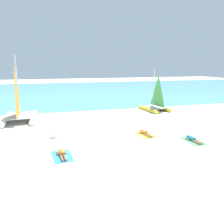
{
  "coord_description": "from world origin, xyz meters",
  "views": [
    {
      "loc": [
        -4.75,
        -12.42,
        5.35
      ],
      "look_at": [
        0.0,
        5.32,
        1.2
      ],
      "focal_mm": 33.93,
      "sensor_mm": 36.0,
      "label": 1
    }
  ],
  "objects_px": {
    "cooler_box": "(54,135)",
    "sunbather_middle": "(145,133)",
    "towel_middle": "(145,135)",
    "sunbather_right": "(193,139)",
    "towel_left": "(62,156)",
    "sunbather_left": "(62,154)",
    "towel_right": "(193,141)",
    "sailboat_yellow": "(155,105)",
    "sailboat_white": "(19,112)"
  },
  "relations": [
    {
      "from": "towel_left",
      "to": "towel_middle",
      "type": "height_order",
      "value": "same"
    },
    {
      "from": "towel_left",
      "to": "cooler_box",
      "type": "height_order",
      "value": "cooler_box"
    },
    {
      "from": "sunbather_middle",
      "to": "sunbather_right",
      "type": "xyz_separation_m",
      "value": [
        2.72,
        -2.18,
        0.0
      ]
    },
    {
      "from": "towel_left",
      "to": "sunbather_middle",
      "type": "height_order",
      "value": "sunbather_middle"
    },
    {
      "from": "towel_left",
      "to": "sunbather_middle",
      "type": "relative_size",
      "value": 1.21
    },
    {
      "from": "sailboat_yellow",
      "to": "sunbather_middle",
      "type": "height_order",
      "value": "sailboat_yellow"
    },
    {
      "from": "towel_middle",
      "to": "sunbather_right",
      "type": "bearing_deg",
      "value": -37.99
    },
    {
      "from": "sailboat_yellow",
      "to": "towel_left",
      "type": "xyz_separation_m",
      "value": [
        -11.1,
        -10.26,
        -0.7
      ]
    },
    {
      "from": "sunbather_right",
      "to": "sailboat_yellow",
      "type": "bearing_deg",
      "value": 75.2
    },
    {
      "from": "towel_left",
      "to": "sailboat_yellow",
      "type": "bearing_deg",
      "value": 42.77
    },
    {
      "from": "sunbather_right",
      "to": "towel_left",
      "type": "bearing_deg",
      "value": 178.1
    },
    {
      "from": "sunbather_right",
      "to": "sunbather_left",
      "type": "bearing_deg",
      "value": 177.69
    },
    {
      "from": "sailboat_white",
      "to": "cooler_box",
      "type": "distance_m",
      "value": 6.61
    },
    {
      "from": "sunbather_right",
      "to": "cooler_box",
      "type": "distance_m",
      "value": 10.08
    },
    {
      "from": "sunbather_middle",
      "to": "towel_right",
      "type": "height_order",
      "value": "sunbather_middle"
    },
    {
      "from": "sunbather_left",
      "to": "towel_middle",
      "type": "distance_m",
      "value": 6.83
    },
    {
      "from": "towel_right",
      "to": "cooler_box",
      "type": "bearing_deg",
      "value": 161.12
    },
    {
      "from": "towel_left",
      "to": "sunbather_middle",
      "type": "distance_m",
      "value": 6.86
    },
    {
      "from": "towel_middle",
      "to": "cooler_box",
      "type": "bearing_deg",
      "value": 170.98
    },
    {
      "from": "sunbather_right",
      "to": "sunbather_middle",
      "type": "bearing_deg",
      "value": 137.63
    },
    {
      "from": "towel_left",
      "to": "sunbather_right",
      "type": "distance_m",
      "value": 9.13
    },
    {
      "from": "sailboat_yellow",
      "to": "towel_right",
      "type": "xyz_separation_m",
      "value": [
        -1.97,
        -10.06,
        -0.7
      ]
    },
    {
      "from": "sunbather_middle",
      "to": "towel_right",
      "type": "distance_m",
      "value": 3.54
    },
    {
      "from": "towel_middle",
      "to": "cooler_box",
      "type": "height_order",
      "value": "cooler_box"
    },
    {
      "from": "towel_middle",
      "to": "sailboat_white",
      "type": "bearing_deg",
      "value": 145.78
    },
    {
      "from": "sunbather_middle",
      "to": "cooler_box",
      "type": "height_order",
      "value": "cooler_box"
    },
    {
      "from": "sunbather_left",
      "to": "sunbather_right",
      "type": "bearing_deg",
      "value": -5.86
    },
    {
      "from": "sailboat_yellow",
      "to": "towel_left",
      "type": "distance_m",
      "value": 15.13
    },
    {
      "from": "towel_right",
      "to": "sunbather_middle",
      "type": "bearing_deg",
      "value": 140.44
    },
    {
      "from": "sunbather_middle",
      "to": "sailboat_white",
      "type": "bearing_deg",
      "value": 138.38
    },
    {
      "from": "towel_left",
      "to": "cooler_box",
      "type": "xyz_separation_m",
      "value": [
        -0.44,
        3.48,
        0.17
      ]
    },
    {
      "from": "towel_middle",
      "to": "towel_left",
      "type": "bearing_deg",
      "value": -159.53
    },
    {
      "from": "towel_left",
      "to": "sunbather_right",
      "type": "relative_size",
      "value": 1.21
    },
    {
      "from": "sailboat_white",
      "to": "towel_right",
      "type": "xyz_separation_m",
      "value": [
        12.76,
        -9.01,
        -0.91
      ]
    },
    {
      "from": "towel_right",
      "to": "sunbather_right",
      "type": "relative_size",
      "value": 1.21
    },
    {
      "from": "cooler_box",
      "to": "sunbather_middle",
      "type": "bearing_deg",
      "value": -8.48
    },
    {
      "from": "towel_middle",
      "to": "sunbather_right",
      "type": "distance_m",
      "value": 3.44
    },
    {
      "from": "sailboat_yellow",
      "to": "sunbather_right",
      "type": "relative_size",
      "value": 3.03
    },
    {
      "from": "sunbather_left",
      "to": "sunbather_right",
      "type": "height_order",
      "value": "same"
    },
    {
      "from": "sunbather_left",
      "to": "sunbather_middle",
      "type": "relative_size",
      "value": 1.0
    },
    {
      "from": "sailboat_yellow",
      "to": "cooler_box",
      "type": "height_order",
      "value": "sailboat_yellow"
    },
    {
      "from": "sunbather_left",
      "to": "sailboat_yellow",
      "type": "bearing_deg",
      "value": 35.4
    },
    {
      "from": "towel_left",
      "to": "towel_middle",
      "type": "xyz_separation_m",
      "value": [
        6.41,
        2.39,
        0.0
      ]
    },
    {
      "from": "towel_middle",
      "to": "towel_right",
      "type": "xyz_separation_m",
      "value": [
        2.72,
        -2.19,
        0.0
      ]
    },
    {
      "from": "sailboat_yellow",
      "to": "sunbather_left",
      "type": "relative_size",
      "value": 3.03
    },
    {
      "from": "sunbather_left",
      "to": "towel_right",
      "type": "distance_m",
      "value": 9.13
    },
    {
      "from": "towel_middle",
      "to": "sailboat_yellow",
      "type": "bearing_deg",
      "value": 59.23
    },
    {
      "from": "sunbather_left",
      "to": "towel_right",
      "type": "relative_size",
      "value": 0.83
    },
    {
      "from": "towel_left",
      "to": "sunbather_left",
      "type": "bearing_deg",
      "value": 97.16
    },
    {
      "from": "towel_left",
      "to": "towel_right",
      "type": "distance_m",
      "value": 9.13
    }
  ]
}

